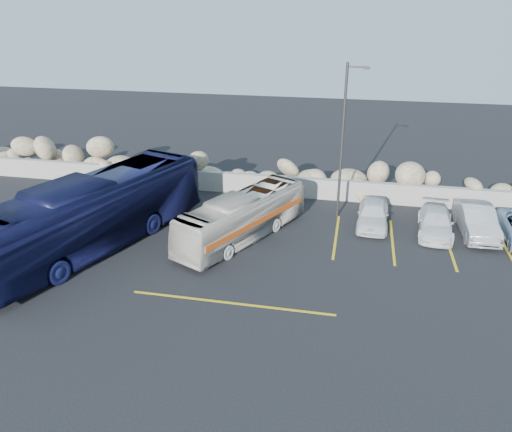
% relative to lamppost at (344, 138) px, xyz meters
% --- Properties ---
extents(ground, '(90.00, 90.00, 0.00)m').
position_rel_lamppost_xyz_m(ground, '(-2.56, -9.50, -4.30)').
color(ground, black).
rests_on(ground, ground).
extents(seawall, '(60.00, 0.40, 1.20)m').
position_rel_lamppost_xyz_m(seawall, '(-2.56, 2.50, -3.70)').
color(seawall, gray).
rests_on(seawall, ground).
extents(riprap_pile, '(54.00, 2.80, 2.60)m').
position_rel_lamppost_xyz_m(riprap_pile, '(-2.56, 3.70, -3.00)').
color(riprap_pile, '#89715A').
rests_on(riprap_pile, ground).
extents(parking_lines, '(18.16, 9.36, 0.01)m').
position_rel_lamppost_xyz_m(parking_lines, '(2.09, -3.93, -4.29)').
color(parking_lines, gold).
rests_on(parking_lines, ground).
extents(lamppost, '(1.14, 0.18, 8.00)m').
position_rel_lamppost_xyz_m(lamppost, '(0.00, 0.00, 0.00)').
color(lamppost, '#33302D').
rests_on(lamppost, ground).
extents(vintage_bus, '(5.23, 8.15, 2.26)m').
position_rel_lamppost_xyz_m(vintage_bus, '(-4.42, -3.61, -3.16)').
color(vintage_bus, beige).
rests_on(vintage_bus, ground).
extents(tour_coach, '(6.79, 12.50, 3.41)m').
position_rel_lamppost_xyz_m(tour_coach, '(-10.93, -5.86, -2.59)').
color(tour_coach, '#101237').
rests_on(tour_coach, ground).
extents(car_a, '(1.71, 3.89, 1.30)m').
position_rel_lamppost_xyz_m(car_a, '(1.78, -0.80, -3.64)').
color(car_a, silver).
rests_on(car_a, ground).
extents(car_b, '(1.67, 4.37, 1.42)m').
position_rel_lamppost_xyz_m(car_b, '(6.78, -0.80, -3.58)').
color(car_b, '#A5A6AA').
rests_on(car_b, ground).
extents(car_c, '(1.92, 4.08, 1.15)m').
position_rel_lamppost_xyz_m(car_c, '(4.82, -1.11, -3.72)').
color(car_c, silver).
rests_on(car_c, ground).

